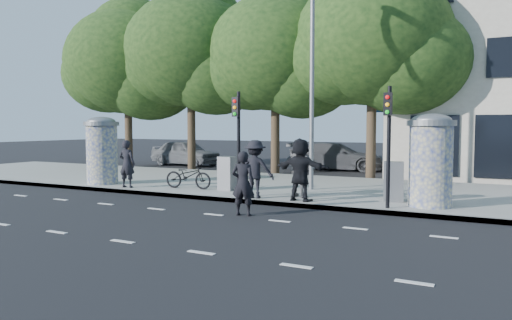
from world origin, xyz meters
The scene contains 24 objects.
ground centered at (0.00, 0.00, 0.00)m, with size 120.00×120.00×0.00m, color black.
sidewalk centered at (0.00, 7.50, 0.07)m, with size 40.00×8.00×0.15m, color gray.
curb centered at (0.00, 3.55, 0.07)m, with size 40.00×0.10×0.16m, color slate.
lane_dash_near centered at (0.00, -2.20, 0.00)m, with size 32.00×0.12×0.01m, color silver.
lane_dash_far centered at (0.00, 1.40, 0.00)m, with size 32.00×0.12×0.01m, color silver.
ad_column_left centered at (-7.20, 4.50, 1.54)m, with size 1.36×1.36×2.65m.
ad_column_right centered at (5.20, 4.70, 1.54)m, with size 1.36×1.36×2.65m.
traffic_pole_near centered at (-0.60, 3.79, 2.23)m, with size 0.22×0.31×3.40m.
traffic_pole_far centered at (4.20, 3.79, 2.23)m, with size 0.22×0.31×3.40m.
street_lamp centered at (0.80, 6.63, 4.79)m, with size 0.25×0.93×8.00m.
tree_far_left centered at (-13.00, 12.50, 6.19)m, with size 7.20×7.20×9.26m.
tree_mid_left centered at (-8.50, 12.50, 6.50)m, with size 7.20×7.20×9.57m.
tree_near_left centered at (-3.50, 12.70, 6.06)m, with size 6.80×6.80×8.97m.
tree_center centered at (1.50, 12.30, 6.31)m, with size 7.00×7.00×9.30m.
ped_b centered at (-5.48, 4.01, 1.04)m, with size 0.65×0.42×1.77m, color black.
ped_d centered at (0.00, 3.85, 1.08)m, with size 1.20×0.69×1.85m, color black.
ped_e centered at (1.18, 4.66, 1.08)m, with size 1.09×0.62×1.86m, color slate.
ped_f centered at (1.52, 3.95, 1.11)m, with size 1.79×0.64×1.93m, color black.
man_road centered at (0.77, 1.68, 0.89)m, with size 0.65×0.42×1.77m, color black.
bicycle centered at (-3.25, 4.77, 0.63)m, with size 1.84×0.64×0.96m, color black.
cabinet_left centered at (-1.76, 5.05, 0.75)m, with size 0.58×0.42×1.20m, color slate.
cabinet_right centered at (4.07, 5.17, 0.76)m, with size 0.58×0.42×1.21m, color slate.
car_left centered at (-10.66, 14.93, 0.79)m, with size 4.62×1.86×1.58m, color slate.
car_right centered at (-1.46, 16.15, 0.75)m, with size 5.20×2.11×1.51m, color #515257.
Camera 1 is at (7.35, -10.13, 2.47)m, focal length 35.00 mm.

